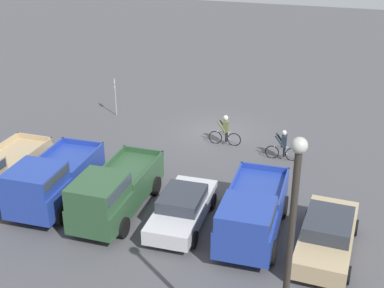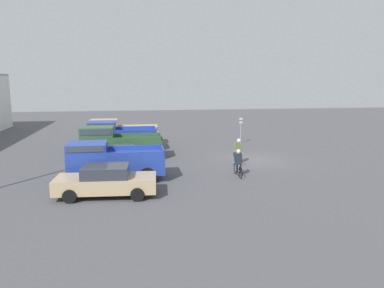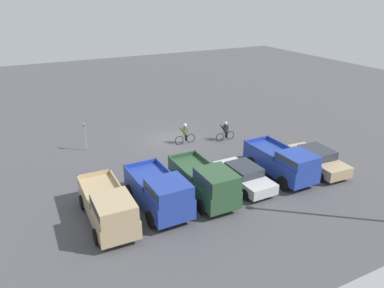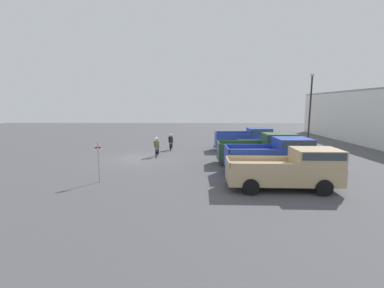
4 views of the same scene
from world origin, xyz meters
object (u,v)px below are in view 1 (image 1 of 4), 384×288
Objects in this scene: pickup_truck_2 at (52,180)px; lamppost at (289,260)px; pickup_truck_0 at (252,213)px; pickup_truck_1 at (113,191)px; fire_lane_sign at (115,93)px; sedan_1 at (182,208)px; sedan_0 at (327,235)px; cyclist_1 at (283,145)px; cyclist_0 at (225,130)px.

lamppost reaches higher than pickup_truck_2.
pickup_truck_1 reaches higher than pickup_truck_0.
fire_lane_sign reaches higher than pickup_truck_0.
pickup_truck_2 reaches higher than sedan_1.
pickup_truck_2 is 10.31m from fire_lane_sign.
sedan_1 is 12.34m from fire_lane_sign.
sedan_0 is 2.82m from pickup_truck_0.
pickup_truck_0 is at bearing -1.08° from sedan_0.
fire_lane_sign reaches higher than cyclist_1.
pickup_truck_1 is 10.57m from lamppost.
lamppost is at bearing 97.69° from cyclist_1.
pickup_truck_2 reaches higher than cyclist_1.
sedan_0 is 9.88m from cyclist_0.
pickup_truck_2 reaches higher than sedan_0.
sedan_0 is 2.11× the size of fire_lane_sign.
pickup_truck_2 is at bearing 0.16° from pickup_truck_0.
fire_lane_sign is at bearing -38.21° from sedan_0.
pickup_truck_0 reaches higher than sedan_0.
cyclist_0 reaches higher than cyclist_1.
pickup_truck_0 is 8.40m from pickup_truck_2.
lamppost is at bearing 106.90° from pickup_truck_0.
pickup_truck_1 is 0.75× the size of lamppost.
lamppost is (-10.43, 6.66, 3.08)m from pickup_truck_2.
cyclist_1 is (-0.17, -7.11, -0.34)m from pickup_truck_0.
pickup_truck_2 is 12.76m from lamppost.
pickup_truck_1 reaches higher than cyclist_0.
fire_lane_sign is at bearing -16.69° from cyclist_0.
sedan_1 is 9.17m from lamppost.
cyclist_0 is at bearing -88.84° from sedan_1.
sedan_1 is 2.63× the size of cyclist_1.
cyclist_0 reaches higher than sedan_0.
lamppost is at bearing 124.94° from sedan_1.
fire_lane_sign is at bearing -16.35° from cyclist_1.
cyclist_0 is at bearing -54.37° from sedan_0.
sedan_0 is 2.76× the size of cyclist_0.
lamppost is (-12.17, 16.82, 2.89)m from fire_lane_sign.
sedan_0 reaches higher than sedan_1.
cyclist_0 is at bearing -71.20° from lamppost.
sedan_0 is 0.94× the size of pickup_truck_2.
pickup_truck_2 is 3.00× the size of cyclist_1.
pickup_truck_1 reaches higher than sedan_1.
pickup_truck_1 is at bearing 71.82° from cyclist_0.
sedan_1 is 0.81× the size of pickup_truck_1.
sedan_1 is at bearing -2.94° from sedan_0.
cyclist_1 is at bearing 164.43° from cyclist_0.
sedan_0 is 0.94× the size of pickup_truck_0.
pickup_truck_0 is (2.80, -0.05, 0.38)m from sedan_0.
pickup_truck_0 is 7.67m from lamppost.
lamppost reaches higher than sedan_1.
lamppost reaches higher than fire_lane_sign.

